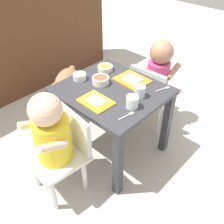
# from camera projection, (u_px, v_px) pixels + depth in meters

# --- Properties ---
(ground_plane) EXTENTS (7.00, 7.00, 0.00)m
(ground_plane) POSITION_uv_depth(u_px,v_px,m) (112.00, 147.00, 1.75)
(ground_plane) COLOR #B2ADA3
(kitchen_cabinet_back) EXTENTS (1.80, 0.35, 1.02)m
(kitchen_cabinet_back) POSITION_uv_depth(u_px,v_px,m) (8.00, 33.00, 2.05)
(kitchen_cabinet_back) COLOR #56331E
(kitchen_cabinet_back) RESTS_ON ground
(dining_table) EXTENTS (0.52, 0.58, 0.48)m
(dining_table) POSITION_uv_depth(u_px,v_px,m) (112.00, 102.00, 1.51)
(dining_table) COLOR #333338
(dining_table) RESTS_ON ground
(seated_child_left) EXTENTS (0.31, 0.31, 0.66)m
(seated_child_left) POSITION_uv_depth(u_px,v_px,m) (53.00, 135.00, 1.25)
(seated_child_left) COLOR silver
(seated_child_left) RESTS_ON ground
(seated_child_right) EXTENTS (0.29, 0.29, 0.65)m
(seated_child_right) POSITION_uv_depth(u_px,v_px,m) (157.00, 74.00, 1.73)
(seated_child_right) COLOR silver
(seated_child_right) RESTS_ON ground
(dog) EXTENTS (0.42, 0.35, 0.35)m
(dog) POSITION_uv_depth(u_px,v_px,m) (66.00, 85.00, 1.95)
(dog) COLOR olive
(dog) RESTS_ON ground
(food_tray_left) EXTENTS (0.14, 0.18, 0.02)m
(food_tray_left) POSITION_uv_depth(u_px,v_px,m) (96.00, 101.00, 1.35)
(food_tray_left) COLOR gold
(food_tray_left) RESTS_ON dining_table
(food_tray_right) EXTENTS (0.17, 0.20, 0.02)m
(food_tray_right) POSITION_uv_depth(u_px,v_px,m) (132.00, 80.00, 1.53)
(food_tray_right) COLOR orange
(food_tray_right) RESTS_ON dining_table
(water_cup_left) EXTENTS (0.07, 0.07, 0.07)m
(water_cup_left) POSITION_uv_depth(u_px,v_px,m) (132.00, 103.00, 1.31)
(water_cup_left) COLOR white
(water_cup_left) RESTS_ON dining_table
(water_cup_right) EXTENTS (0.06, 0.06, 0.07)m
(water_cup_right) POSITION_uv_depth(u_px,v_px,m) (140.00, 92.00, 1.38)
(water_cup_right) COLOR white
(water_cup_right) RESTS_ON dining_table
(veggie_bowl_far) EXTENTS (0.08, 0.08, 0.04)m
(veggie_bowl_far) POSITION_uv_depth(u_px,v_px,m) (80.00, 76.00, 1.53)
(veggie_bowl_far) COLOR white
(veggie_bowl_far) RESTS_ON dining_table
(cereal_bowl_right_side) EXTENTS (0.10, 0.10, 0.03)m
(cereal_bowl_right_side) POSITION_uv_depth(u_px,v_px,m) (105.00, 68.00, 1.62)
(cereal_bowl_right_side) COLOR white
(cereal_bowl_right_side) RESTS_ON dining_table
(cereal_bowl_left_side) EXTENTS (0.10, 0.10, 0.04)m
(cereal_bowl_left_side) POSITION_uv_depth(u_px,v_px,m) (101.00, 80.00, 1.49)
(cereal_bowl_left_side) COLOR white
(cereal_bowl_left_side) RESTS_ON dining_table
(spoon_by_left_tray) EXTENTS (0.10, 0.03, 0.01)m
(spoon_by_left_tray) POSITION_uv_depth(u_px,v_px,m) (128.00, 115.00, 1.27)
(spoon_by_left_tray) COLOR silver
(spoon_by_left_tray) RESTS_ON dining_table
(spoon_by_right_tray) EXTENTS (0.10, 0.04, 0.01)m
(spoon_by_right_tray) POSITION_uv_depth(u_px,v_px,m) (164.00, 89.00, 1.46)
(spoon_by_right_tray) COLOR silver
(spoon_by_right_tray) RESTS_ON dining_table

